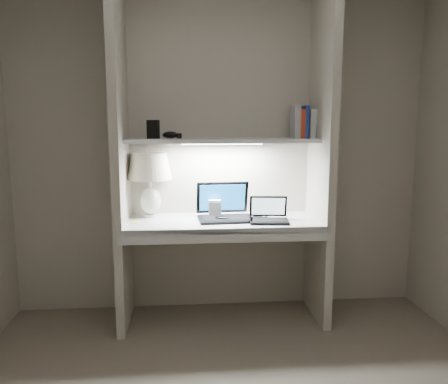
{
  "coord_description": "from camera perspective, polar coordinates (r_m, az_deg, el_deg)",
  "views": [
    {
      "loc": [
        -0.26,
        -1.92,
        1.48
      ],
      "look_at": [
        -0.01,
        1.05,
        1.01
      ],
      "focal_mm": 35.0,
      "sensor_mm": 36.0,
      "label": 1
    }
  ],
  "objects": [
    {
      "name": "strip_light",
      "position": [
        3.25,
        -0.28,
        6.34
      ],
      "size": [
        0.6,
        0.04,
        0.02
      ],
      "primitive_type": "cube",
      "color": "white",
      "rests_on": "shelf"
    },
    {
      "name": "shelf_box",
      "position": [
        3.26,
        -9.23,
        8.08
      ],
      "size": [
        0.09,
        0.08,
        0.14
      ],
      "primitive_type": "cube",
      "rotation": [
        0.0,
        0.0,
        -0.35
      ],
      "color": "black",
      "rests_on": "shelf"
    },
    {
      "name": "desk",
      "position": [
        3.24,
        -0.13,
        -4.01
      ],
      "size": [
        1.4,
        0.55,
        0.04
      ],
      "primitive_type": "cube",
      "color": "white",
      "rests_on": "alcove_panel_left"
    },
    {
      "name": "alcove_panel_left",
      "position": [
        3.19,
        -13.38,
        4.64
      ],
      "size": [
        0.06,
        0.55,
        2.5
      ],
      "primitive_type": "cube",
      "color": "beige",
      "rests_on": "floor"
    },
    {
      "name": "laptop_netbook",
      "position": [
        3.2,
        5.87,
        -3.09
      ],
      "size": [
        0.3,
        0.27,
        0.18
      ],
      "rotation": [
        0.0,
        0.0,
        -0.12
      ],
      "color": "black",
      "rests_on": "desk"
    },
    {
      "name": "speaker",
      "position": [
        3.32,
        -1.21,
        -2.16
      ],
      "size": [
        0.1,
        0.07,
        0.13
      ],
      "primitive_type": "cube",
      "rotation": [
        0.0,
        0.0,
        -0.03
      ],
      "color": "silver",
      "rests_on": "desk"
    },
    {
      "name": "back_wall",
      "position": [
        3.44,
        -0.52,
        5.18
      ],
      "size": [
        3.2,
        0.01,
        2.5
      ],
      "primitive_type": "cube",
      "color": "beige",
      "rests_on": "floor"
    },
    {
      "name": "cable_coil",
      "position": [
        3.35,
        4.86,
        -3.16
      ],
      "size": [
        0.13,
        0.13,
        0.01
      ],
      "primitive_type": "torus",
      "rotation": [
        0.0,
        0.0,
        -0.42
      ],
      "color": "black",
      "rests_on": "desk"
    },
    {
      "name": "shelf_gadget",
      "position": [
        3.29,
        -7.02,
        7.42
      ],
      "size": [
        0.14,
        0.13,
        0.05
      ],
      "primitive_type": "ellipsoid",
      "rotation": [
        0.0,
        0.0,
        0.38
      ],
      "color": "black",
      "rests_on": "shelf"
    },
    {
      "name": "shelf",
      "position": [
        3.25,
        -0.28,
        6.73
      ],
      "size": [
        1.4,
        0.36,
        0.03
      ],
      "primitive_type": "cube",
      "color": "silver",
      "rests_on": "back_wall"
    },
    {
      "name": "mouse",
      "position": [
        3.2,
        -0.31,
        -3.46
      ],
      "size": [
        0.12,
        0.1,
        0.04
      ],
      "primitive_type": "ellipsoid",
      "rotation": [
        0.0,
        0.0,
        -0.38
      ],
      "color": "black",
      "rests_on": "desk"
    },
    {
      "name": "sticky_note",
      "position": [
        3.24,
        -11.51,
        -3.82
      ],
      "size": [
        0.07,
        0.07,
        0.0
      ],
      "primitive_type": "cube",
      "rotation": [
        0.0,
        0.0,
        -0.04
      ],
      "color": "yellow",
      "rests_on": "desk"
    },
    {
      "name": "alcove_panel_right",
      "position": [
        3.3,
        12.62,
        4.81
      ],
      "size": [
        0.06,
        0.55,
        2.5
      ],
      "primitive_type": "cube",
      "color": "beige",
      "rests_on": "floor"
    },
    {
      "name": "table_lamp",
      "position": [
        3.34,
        -9.68,
        2.35
      ],
      "size": [
        0.33,
        0.33,
        0.49
      ],
      "color": "white",
      "rests_on": "desk"
    },
    {
      "name": "laptop_main",
      "position": [
        3.27,
        0.07,
        -2.45
      ],
      "size": [
        0.42,
        0.37,
        0.27
      ],
      "rotation": [
        0.0,
        0.0,
        0.07
      ],
      "color": "black",
      "rests_on": "desk"
    },
    {
      "name": "desk_apron",
      "position": [
        2.99,
        0.29,
        -5.68
      ],
      "size": [
        1.46,
        0.03,
        0.1
      ],
      "primitive_type": "cube",
      "color": "silver",
      "rests_on": "desk"
    },
    {
      "name": "book_row",
      "position": [
        3.39,
        10.78,
        8.85
      ],
      "size": [
        0.23,
        0.16,
        0.24
      ],
      "color": "silver",
      "rests_on": "shelf"
    }
  ]
}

